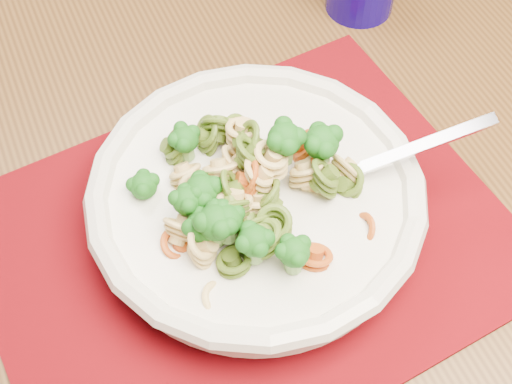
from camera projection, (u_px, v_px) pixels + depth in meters
name	position (u px, v px, depth m)	size (l,w,h in m)	color
dining_table	(256.00, 204.00, 0.75)	(1.39, 0.92, 0.78)	brown
placemat	(246.00, 241.00, 0.59)	(0.42, 0.33, 0.00)	#620409
pasta_bowl	(256.00, 198.00, 0.58)	(0.28, 0.28, 0.05)	silver
pasta_broccoli_heap	(256.00, 188.00, 0.57)	(0.23, 0.23, 0.06)	#E3BB70
fork	(332.00, 179.00, 0.57)	(0.19, 0.02, 0.01)	silver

